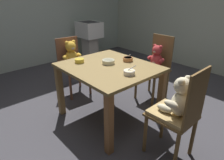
# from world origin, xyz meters

# --- Properties ---
(ground_plane) EXTENTS (5.20, 5.20, 0.04)m
(ground_plane) POSITION_xyz_m (0.00, 0.00, -0.02)
(ground_plane) COLOR #403E44
(dining_table) EXTENTS (1.05, 0.92, 0.70)m
(dining_table) POSITION_xyz_m (0.00, 0.00, 0.59)
(dining_table) COLOR olive
(dining_table) RESTS_ON ground_plane
(teddy_chair_far_center) EXTENTS (0.39, 0.42, 0.93)m
(teddy_chair_far_center) POSITION_xyz_m (0.04, 0.85, 0.54)
(teddy_chair_far_center) COLOR brown
(teddy_chair_far_center) RESTS_ON ground_plane
(teddy_chair_near_right) EXTENTS (0.41, 0.37, 0.95)m
(teddy_chair_near_right) POSITION_xyz_m (0.91, 0.02, 0.56)
(teddy_chair_near_right) COLOR brown
(teddy_chair_near_right) RESTS_ON ground_plane
(teddy_chair_near_left) EXTENTS (0.43, 0.42, 0.86)m
(teddy_chair_near_left) POSITION_xyz_m (-0.92, 0.05, 0.56)
(teddy_chair_near_left) COLOR brown
(teddy_chair_near_left) RESTS_ON ground_plane
(porridge_bowl_terracotta_far_center) EXTENTS (0.13, 0.12, 0.11)m
(porridge_bowl_terracotta_far_center) POSITION_xyz_m (0.03, 0.29, 0.73)
(porridge_bowl_terracotta_far_center) COLOR #BE7644
(porridge_bowl_terracotta_far_center) RESTS_ON dining_table
(porridge_bowl_cream_center) EXTENTS (0.15, 0.15, 0.05)m
(porridge_bowl_cream_center) POSITION_xyz_m (-0.06, 0.04, 0.73)
(porridge_bowl_cream_center) COLOR beige
(porridge_bowl_cream_center) RESTS_ON dining_table
(porridge_bowl_white_near_right) EXTENTS (0.12, 0.12, 0.11)m
(porridge_bowl_white_near_right) POSITION_xyz_m (0.34, -0.02, 0.73)
(porridge_bowl_white_near_right) COLOR white
(porridge_bowl_white_near_right) RESTS_ON dining_table
(porridge_bowl_yellow_near_left) EXTENTS (0.11, 0.11, 0.05)m
(porridge_bowl_yellow_near_left) POSITION_xyz_m (-0.32, -0.19, 0.73)
(porridge_bowl_yellow_near_left) COLOR gold
(porridge_bowl_yellow_near_left) RESTS_ON dining_table
(sink_basin) EXTENTS (0.51, 0.43, 0.88)m
(sink_basin) POSITION_xyz_m (-2.05, 1.20, 0.57)
(sink_basin) COLOR #B7B2A8
(sink_basin) RESTS_ON ground_plane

